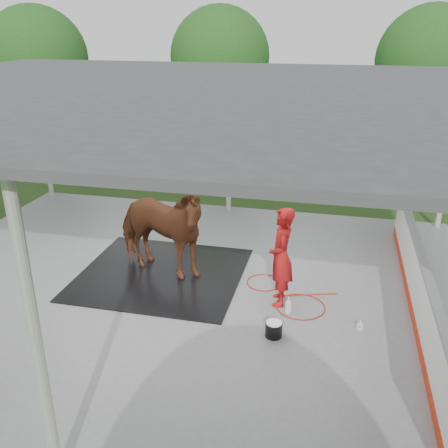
% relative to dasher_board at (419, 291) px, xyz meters
% --- Properties ---
extents(ground, '(100.00, 100.00, 0.00)m').
position_rel_dasher_board_xyz_m(ground, '(-4.60, 0.00, -0.59)').
color(ground, '#1E3814').
extents(concrete_slab, '(12.00, 10.00, 0.05)m').
position_rel_dasher_board_xyz_m(concrete_slab, '(-4.60, 0.00, -0.57)').
color(concrete_slab, slate).
rests_on(concrete_slab, ground).
extents(pavilion_structure, '(12.60, 10.60, 4.05)m').
position_rel_dasher_board_xyz_m(pavilion_structure, '(-4.60, -0.00, 3.37)').
color(pavilion_structure, beige).
rests_on(pavilion_structure, ground).
extents(dasher_board, '(0.16, 8.00, 1.15)m').
position_rel_dasher_board_xyz_m(dasher_board, '(0.00, 0.00, 0.00)').
color(dasher_board, '#B4270F').
rests_on(dasher_board, concrete_slab).
extents(tree_belt, '(28.00, 28.00, 5.80)m').
position_rel_dasher_board_xyz_m(tree_belt, '(-4.30, 0.90, 3.20)').
color(tree_belt, '#382314').
rests_on(tree_belt, ground).
extents(rubber_mat, '(3.45, 3.23, 0.03)m').
position_rel_dasher_board_xyz_m(rubber_mat, '(-5.16, 0.51, -0.53)').
color(rubber_mat, black).
rests_on(rubber_mat, concrete_slab).
extents(horse, '(2.62, 1.75, 2.03)m').
position_rel_dasher_board_xyz_m(horse, '(-5.16, 0.51, 0.50)').
color(horse, brown).
rests_on(horse, rubber_mat).
extents(handler, '(0.57, 0.78, 1.96)m').
position_rel_dasher_board_xyz_m(handler, '(-2.53, -0.06, 0.44)').
color(handler, '#AA1213').
rests_on(handler, concrete_slab).
extents(wash_bucket, '(0.30, 0.30, 0.28)m').
position_rel_dasher_board_xyz_m(wash_bucket, '(-2.48, -1.22, -0.40)').
color(wash_bucket, black).
rests_on(wash_bucket, concrete_slab).
extents(soap_bottle_a, '(0.16, 0.16, 0.34)m').
position_rel_dasher_board_xyz_m(soap_bottle_a, '(-2.31, -0.42, -0.37)').
color(soap_bottle_a, silver).
rests_on(soap_bottle_a, concrete_slab).
extents(soap_bottle_b, '(0.12, 0.12, 0.19)m').
position_rel_dasher_board_xyz_m(soap_bottle_b, '(-1.00, -0.68, -0.45)').
color(soap_bottle_b, '#338CD8').
rests_on(soap_bottle_b, concrete_slab).
extents(hose_coil, '(1.88, 1.63, 0.02)m').
position_rel_dasher_board_xyz_m(hose_coil, '(-2.40, 0.14, -0.53)').
color(hose_coil, '#AB1F0C').
rests_on(hose_coil, concrete_slab).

